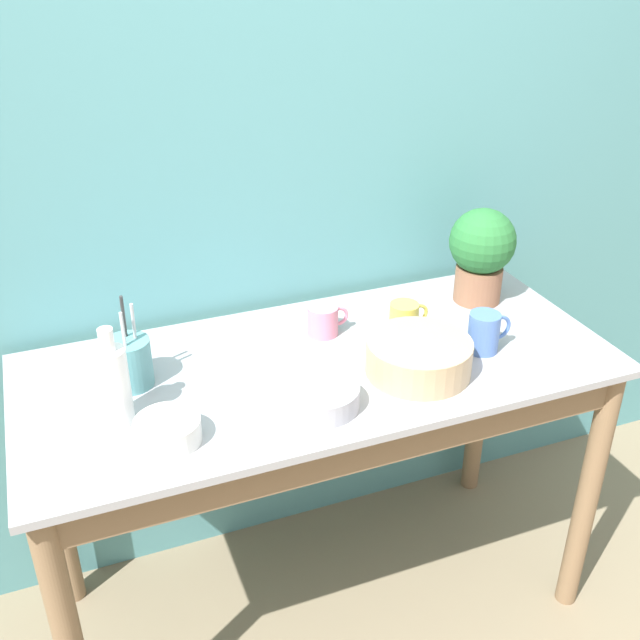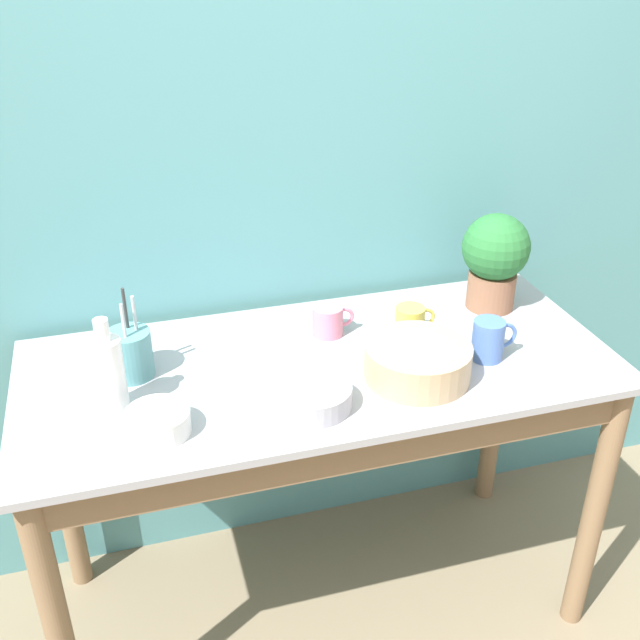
{
  "view_description": "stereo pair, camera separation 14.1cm",
  "coord_description": "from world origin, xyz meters",
  "px_view_note": "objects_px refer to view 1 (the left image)",
  "views": [
    {
      "loc": [
        -0.58,
        -1.15,
        1.81
      ],
      "look_at": [
        0.0,
        0.32,
        0.95
      ],
      "focal_mm": 42.0,
      "sensor_mm": 36.0,
      "label": 1
    },
    {
      "loc": [
        -0.44,
        -1.19,
        1.81
      ],
      "look_at": [
        0.0,
        0.32,
        0.95
      ],
      "focal_mm": 42.0,
      "sensor_mm": 36.0,
      "label": 2
    }
  ],
  "objects_px": {
    "bowl_small_steel": "(320,397)",
    "bottle_tall": "(113,384)",
    "mug_pink": "(324,320)",
    "potted_plant": "(481,251)",
    "mug_blue": "(485,332)",
    "bowl_wash_large": "(419,357)",
    "mug_yellow": "(405,317)",
    "bowl_small_enamel_white": "(168,431)",
    "utensil_cup": "(129,362)"
  },
  "relations": [
    {
      "from": "bowl_wash_large",
      "to": "mug_pink",
      "type": "height_order",
      "value": "bowl_wash_large"
    },
    {
      "from": "bottle_tall",
      "to": "mug_blue",
      "type": "height_order",
      "value": "bottle_tall"
    },
    {
      "from": "mug_blue",
      "to": "bowl_wash_large",
      "type": "bearing_deg",
      "value": -171.28
    },
    {
      "from": "potted_plant",
      "to": "mug_pink",
      "type": "distance_m",
      "value": 0.5
    },
    {
      "from": "bowl_small_enamel_white",
      "to": "utensil_cup",
      "type": "xyz_separation_m",
      "value": [
        -0.04,
        0.25,
        0.03
      ]
    },
    {
      "from": "mug_yellow",
      "to": "utensil_cup",
      "type": "distance_m",
      "value": 0.72
    },
    {
      "from": "bottle_tall",
      "to": "mug_yellow",
      "type": "distance_m",
      "value": 0.78
    },
    {
      "from": "mug_blue",
      "to": "utensil_cup",
      "type": "relative_size",
      "value": 0.52
    },
    {
      "from": "bottle_tall",
      "to": "bowl_small_enamel_white",
      "type": "relative_size",
      "value": 1.66
    },
    {
      "from": "potted_plant",
      "to": "bowl_small_enamel_white",
      "type": "bearing_deg",
      "value": -160.98
    },
    {
      "from": "mug_blue",
      "to": "utensil_cup",
      "type": "height_order",
      "value": "utensil_cup"
    },
    {
      "from": "mug_yellow",
      "to": "mug_blue",
      "type": "relative_size",
      "value": 0.93
    },
    {
      "from": "mug_blue",
      "to": "bowl_small_enamel_white",
      "type": "relative_size",
      "value": 0.84
    },
    {
      "from": "bowl_wash_large",
      "to": "bottle_tall",
      "type": "relative_size",
      "value": 1.1
    },
    {
      "from": "bowl_small_enamel_white",
      "to": "bottle_tall",
      "type": "bearing_deg",
      "value": 129.08
    },
    {
      "from": "bowl_small_enamel_white",
      "to": "bowl_small_steel",
      "type": "bearing_deg",
      "value": 0.05
    },
    {
      "from": "bowl_wash_large",
      "to": "mug_yellow",
      "type": "height_order",
      "value": "bowl_wash_large"
    },
    {
      "from": "mug_pink",
      "to": "potted_plant",
      "type": "bearing_deg",
      "value": 2.75
    },
    {
      "from": "bowl_small_steel",
      "to": "utensil_cup",
      "type": "bearing_deg",
      "value": 147.14
    },
    {
      "from": "potted_plant",
      "to": "bowl_small_enamel_white",
      "type": "height_order",
      "value": "potted_plant"
    },
    {
      "from": "potted_plant",
      "to": "mug_blue",
      "type": "bearing_deg",
      "value": -118.54
    },
    {
      "from": "mug_yellow",
      "to": "bowl_small_enamel_white",
      "type": "bearing_deg",
      "value": -160.29
    },
    {
      "from": "mug_yellow",
      "to": "bottle_tall",
      "type": "bearing_deg",
      "value": -170.07
    },
    {
      "from": "potted_plant",
      "to": "mug_yellow",
      "type": "height_order",
      "value": "potted_plant"
    },
    {
      "from": "mug_yellow",
      "to": "utensil_cup",
      "type": "bearing_deg",
      "value": 179.74
    },
    {
      "from": "potted_plant",
      "to": "mug_blue",
      "type": "relative_size",
      "value": 2.31
    },
    {
      "from": "mug_blue",
      "to": "bowl_small_steel",
      "type": "relative_size",
      "value": 0.67
    },
    {
      "from": "bottle_tall",
      "to": "bowl_wash_large",
      "type": "bearing_deg",
      "value": -4.95
    },
    {
      "from": "mug_blue",
      "to": "mug_pink",
      "type": "height_order",
      "value": "mug_blue"
    },
    {
      "from": "mug_yellow",
      "to": "mug_pink",
      "type": "height_order",
      "value": "same"
    },
    {
      "from": "bowl_wash_large",
      "to": "bowl_small_steel",
      "type": "xyz_separation_m",
      "value": [
        -0.27,
        -0.05,
        -0.02
      ]
    },
    {
      "from": "mug_blue",
      "to": "mug_pink",
      "type": "relative_size",
      "value": 1.04
    },
    {
      "from": "bottle_tall",
      "to": "mug_pink",
      "type": "bearing_deg",
      "value": 19.36
    },
    {
      "from": "mug_yellow",
      "to": "mug_pink",
      "type": "xyz_separation_m",
      "value": [
        -0.21,
        0.06,
        0.0
      ]
    },
    {
      "from": "bowl_small_steel",
      "to": "mug_pink",
      "type": "bearing_deg",
      "value": 67.09
    },
    {
      "from": "potted_plant",
      "to": "mug_yellow",
      "type": "relative_size",
      "value": 2.49
    },
    {
      "from": "mug_pink",
      "to": "bowl_small_enamel_white",
      "type": "bearing_deg",
      "value": -147.08
    },
    {
      "from": "bowl_small_enamel_white",
      "to": "bowl_wash_large",
      "type": "bearing_deg",
      "value": 4.45
    },
    {
      "from": "mug_pink",
      "to": "bowl_small_steel",
      "type": "height_order",
      "value": "mug_pink"
    },
    {
      "from": "mug_pink",
      "to": "bowl_small_steel",
      "type": "distance_m",
      "value": 0.33
    },
    {
      "from": "mug_pink",
      "to": "bowl_small_steel",
      "type": "bearing_deg",
      "value": -112.91
    },
    {
      "from": "potted_plant",
      "to": "mug_pink",
      "type": "bearing_deg",
      "value": -177.25
    },
    {
      "from": "mug_blue",
      "to": "bowl_small_enamel_white",
      "type": "distance_m",
      "value": 0.82
    },
    {
      "from": "bowl_wash_large",
      "to": "utensil_cup",
      "type": "height_order",
      "value": "utensil_cup"
    },
    {
      "from": "bowl_small_enamel_white",
      "to": "utensil_cup",
      "type": "relative_size",
      "value": 0.62
    },
    {
      "from": "bowl_small_steel",
      "to": "bottle_tall",
      "type": "bearing_deg",
      "value": 165.89
    },
    {
      "from": "bottle_tall",
      "to": "bowl_small_steel",
      "type": "relative_size",
      "value": 1.31
    },
    {
      "from": "bottle_tall",
      "to": "mug_pink",
      "type": "distance_m",
      "value": 0.6
    },
    {
      "from": "mug_blue",
      "to": "bowl_small_steel",
      "type": "xyz_separation_m",
      "value": [
        -0.48,
        -0.08,
        -0.03
      ]
    },
    {
      "from": "mug_yellow",
      "to": "mug_blue",
      "type": "height_order",
      "value": "mug_blue"
    }
  ]
}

